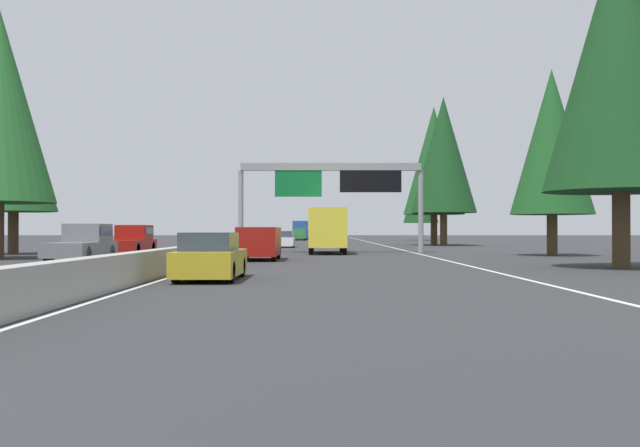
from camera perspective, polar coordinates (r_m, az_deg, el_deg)
name	(u,v)px	position (r m, az deg, el deg)	size (l,w,h in m)	color
ground_plane	(264,247)	(65.32, -4.50, -1.90)	(320.00, 320.00, 0.00)	#2D2D30
median_barrier	(275,239)	(85.28, -3.64, -1.28)	(180.00, 0.56, 0.90)	#9E9B93
shoulder_stripe_right	(380,245)	(75.39, 4.87, -1.71)	(160.00, 0.16, 0.01)	silver
shoulder_stripe_median	(274,245)	(75.27, -3.71, -1.72)	(160.00, 0.16, 0.01)	silver
sign_gantry_overhead	(333,181)	(48.51, 1.09, 3.40)	(0.50, 12.68, 6.13)	gray
sedan_far_center	(210,258)	(22.24, -8.80, -2.74)	(4.40, 1.80, 1.47)	#AD931E
minivan_far_right	(260,242)	(36.68, -4.88, -1.46)	(5.00, 1.95, 1.69)	maroon
box_truck_near_center	(327,229)	(47.35, 0.59, -0.46)	(8.50, 2.40, 2.95)	gold
bus_far_left	(301,229)	(122.22, -1.54, -0.47)	(11.50, 2.55, 3.10)	#1E4793
pickup_distant_b	(299,234)	(108.89, -1.69, -0.88)	(5.60, 2.00, 1.86)	#2D6B38
sedan_mid_left	(284,240)	(63.93, -2.90, -1.32)	(4.40, 1.80, 1.47)	white
oncoming_near	(84,243)	(36.83, -18.47, -1.49)	(5.60, 2.00, 1.86)	slate
oncoming_far	(132,240)	(44.87, -14.90, -1.33)	(5.60, 2.00, 1.86)	maroon
conifer_right_foreground	(620,57)	(32.06, 23.00, 12.25)	(6.23, 6.23, 14.16)	#4C3823
conifer_right_near	(552,142)	(45.49, 18.14, 6.24)	(4.99, 4.99, 11.35)	#4C3823
conifer_right_mid	(443,155)	(72.63, 9.90, 5.45)	(6.60, 6.60, 15.00)	#4C3823
conifer_right_far	(434,161)	(76.06, 9.14, 5.01)	(6.44, 6.44, 14.63)	#4C3823
conifer_right_distant	(421,192)	(111.39, 8.11, 2.52)	(5.43, 5.43, 12.35)	#4C3823
conifer_left_near	(14,137)	(50.30, -23.41, 6.42)	(5.50, 5.50, 12.51)	#4C3823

